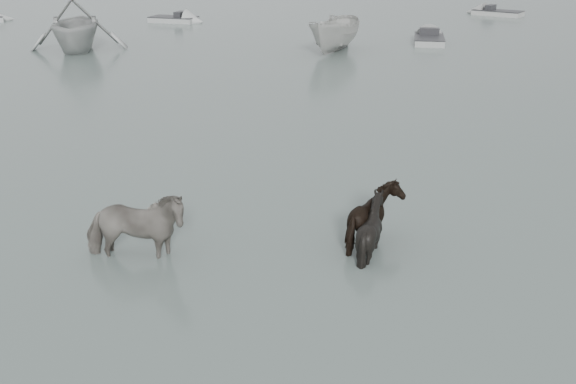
% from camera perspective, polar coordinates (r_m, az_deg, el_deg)
% --- Properties ---
extents(ground, '(140.00, 140.00, 0.00)m').
position_cam_1_polar(ground, '(13.26, -0.97, -4.10)').
color(ground, '#4A5853').
rests_on(ground, ground).
extents(pony_pinto, '(2.23, 1.48, 1.73)m').
position_cam_1_polar(pony_pinto, '(12.41, -13.55, -2.25)').
color(pony_pinto, black).
rests_on(pony_pinto, ground).
extents(pony_dark, '(1.62, 1.74, 1.41)m').
position_cam_1_polar(pony_dark, '(12.87, 7.87, -1.72)').
color(pony_dark, black).
rests_on(pony_dark, ground).
extents(pony_black, '(1.54, 1.44, 1.42)m').
position_cam_1_polar(pony_black, '(12.56, 7.43, -2.28)').
color(pony_black, black).
rests_on(pony_black, ground).
extents(rowboat_trail, '(5.47, 6.22, 3.11)m').
position_cam_1_polar(rowboat_trail, '(36.39, -18.38, 14.25)').
color(rowboat_trail, '#ABAEAB').
rests_on(rowboat_trail, ground).
extents(boat_small, '(4.61, 5.19, 1.96)m').
position_cam_1_polar(boat_small, '(34.40, 4.24, 13.91)').
color(boat_small, '#AFAFAB').
rests_on(boat_small, ground).
extents(skiff_port, '(3.52, 5.18, 0.75)m').
position_cam_1_polar(skiff_port, '(38.29, 12.45, 13.38)').
color(skiff_port, gray).
rests_on(skiff_port, ground).
extents(skiff_mid, '(4.65, 3.72, 0.75)m').
position_cam_1_polar(skiff_mid, '(47.02, -10.15, 15.09)').
color(skiff_mid, '#9FA29F').
rests_on(skiff_mid, ground).
extents(skiff_star, '(4.36, 4.85, 0.75)m').
position_cam_1_polar(skiff_star, '(52.63, 18.17, 15.09)').
color(skiff_star, '#A2A39E').
rests_on(skiff_star, ground).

